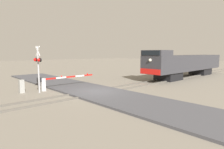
# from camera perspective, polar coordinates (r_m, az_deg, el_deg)

# --- Properties ---
(ground_plane) EXTENTS (160.00, 160.00, 0.00)m
(ground_plane) POSITION_cam_1_polar(r_m,az_deg,el_deg) (17.33, -4.66, -5.51)
(ground_plane) COLOR gray
(rail_track_left) EXTENTS (0.08, 80.00, 0.15)m
(rail_track_left) POSITION_cam_1_polar(r_m,az_deg,el_deg) (17.88, -6.07, -4.91)
(rail_track_left) COLOR #59544C
(rail_track_left) RESTS_ON ground_plane
(rail_track_right) EXTENTS (0.08, 80.00, 0.15)m
(rail_track_right) POSITION_cam_1_polar(r_m,az_deg,el_deg) (16.77, -3.15, -5.65)
(rail_track_right) COLOR #59544C
(rail_track_right) RESTS_ON ground_plane
(road_surface) EXTENTS (36.00, 4.78, 0.16)m
(road_surface) POSITION_cam_1_polar(r_m,az_deg,el_deg) (17.32, -4.66, -5.26)
(road_surface) COLOR #47474C
(road_surface) RESTS_ON ground_plane
(locomotive) EXTENTS (2.95, 18.26, 3.92)m
(locomotive) POSITION_cam_1_polar(r_m,az_deg,el_deg) (30.23, 21.23, 3.06)
(locomotive) COLOR black
(locomotive) RESTS_ON ground_plane
(crossing_signal) EXTENTS (1.18, 0.33, 4.21)m
(crossing_signal) POSITION_cam_1_polar(r_m,az_deg,el_deg) (18.18, -21.31, 3.01)
(crossing_signal) COLOR #ADADB2
(crossing_signal) RESTS_ON ground_plane
(crossing_gate) EXTENTS (0.36, 6.25, 1.32)m
(crossing_gate) POSITION_cam_1_polar(r_m,az_deg,el_deg) (19.42, -17.69, -2.00)
(crossing_gate) COLOR silver
(crossing_gate) RESTS_ON ground_plane
(utility_cabinet) EXTENTS (0.45, 0.41, 1.20)m
(utility_cabinet) POSITION_cam_1_polar(r_m,az_deg,el_deg) (19.01, -25.50, -3.23)
(utility_cabinet) COLOR #999993
(utility_cabinet) RESTS_ON ground_plane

